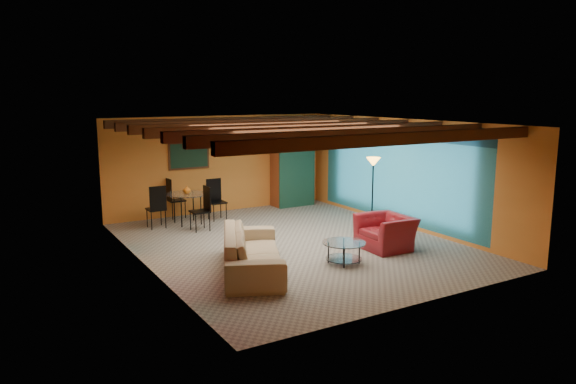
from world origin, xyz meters
TOP-DOWN VIEW (x-y plane):
  - room at (0.00, 0.11)m, footprint 6.52×8.01m
  - sofa at (-1.60, -1.19)m, footprint 2.05×2.86m
  - armchair at (1.55, -1.32)m, footprint 1.01×1.15m
  - coffee_table at (0.16, -1.69)m, footprint 0.99×0.99m
  - dining_table at (-1.33, 3.02)m, footprint 2.13×2.13m
  - armoire at (2.20, 3.70)m, footprint 1.19×0.60m
  - floor_lamp at (2.51, 0.32)m, footprint 0.42×0.42m
  - ceiling_fan at (0.00, 0.00)m, footprint 1.50×1.50m
  - painting at (-0.90, 3.96)m, footprint 1.05×0.03m
  - potted_plant at (2.20, 3.70)m, footprint 0.44×0.40m
  - vase at (-1.33, 3.02)m, footprint 0.21×0.21m

SIDE VIEW (x-z plane):
  - coffee_table at x=0.16m, z-range 0.00..0.44m
  - armchair at x=1.55m, z-range 0.00..0.72m
  - sofa at x=-1.60m, z-range 0.00..0.78m
  - dining_table at x=-1.33m, z-range 0.00..1.09m
  - floor_lamp at x=2.51m, z-range 0.00..1.77m
  - armoire at x=2.20m, z-range 0.00..2.07m
  - vase at x=-1.33m, z-range 1.09..1.30m
  - painting at x=-0.90m, z-range 1.32..1.97m
  - potted_plant at x=2.20m, z-range 2.07..2.51m
  - ceiling_fan at x=0.00m, z-range 2.14..2.58m
  - room at x=0.00m, z-range 1.01..3.72m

